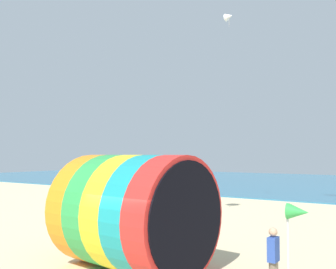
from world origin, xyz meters
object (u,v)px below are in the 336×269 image
giant_inflatable_tube (134,212)px  kite_handler (273,260)px  kite_white_delta (229,17)px  beach_flag (297,217)px

giant_inflatable_tube → kite_handler: giant_inflatable_tube is taller
giant_inflatable_tube → kite_white_delta: (-2.94, 14.11, 11.36)m
kite_white_delta → kite_handler: bearing=-62.1°
kite_handler → beach_flag: 2.32m
kite_white_delta → beach_flag: (8.29, -15.25, -10.87)m
beach_flag → kite_handler: bearing=123.6°
kite_white_delta → giant_inflatable_tube: bearing=-78.2°
giant_inflatable_tube → kite_handler: size_ratio=2.73×
kite_handler → kite_white_delta: (-7.28, 13.72, 12.29)m
kite_handler → beach_flag: bearing=-56.4°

